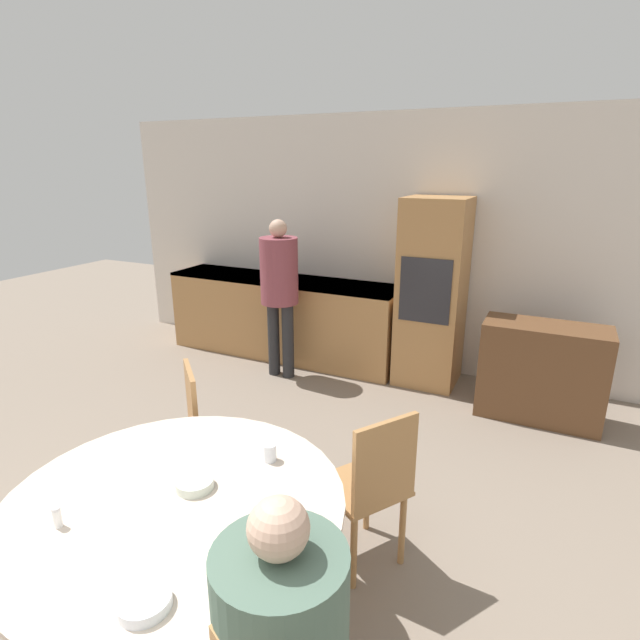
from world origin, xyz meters
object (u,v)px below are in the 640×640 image
dining_table (178,537)px  chair_far_left (179,432)px  person_standing (279,282)px  cup (270,452)px  chair_far_right (373,484)px  oven_unit (432,293)px  bowl_centre (195,484)px  bowl_near (144,602)px  sideboard (541,372)px

dining_table → chair_far_left: size_ratio=1.55×
person_standing → cup: bearing=-60.8°
chair_far_right → person_standing: size_ratio=0.58×
chair_far_right → person_standing: (-1.73, 2.04, 0.46)m
oven_unit → bowl_centre: 3.26m
dining_table → chair_far_right: bearing=51.8°
dining_table → chair_far_right: size_ratio=1.55×
chair_far_right → cup: bearing=-15.2°
chair_far_left → cup: (0.86, -0.32, 0.28)m
person_standing → bowl_near: person_standing is taller
bowl_near → bowl_centre: size_ratio=1.05×
bowl_centre → cup: bearing=60.2°
chair_far_left → bowl_centre: bearing=0.0°
dining_table → chair_far_left: 0.98m
oven_unit → chair_far_left: 2.79m
sideboard → dining_table: sideboard is taller
chair_far_left → chair_far_right: same height
person_standing → bowl_centre: size_ratio=9.66×
cup → bowl_centre: 0.37m
person_standing → chair_far_right: bearing=-49.7°
chair_far_right → dining_table: bearing=-5.3°
chair_far_left → cup: bearing=23.0°
chair_far_left → dining_table: bearing=-5.3°
chair_far_left → cup: size_ratio=10.84×
cup → bowl_centre: bearing=-119.8°
person_standing → dining_table: bearing=-68.2°
oven_unit → bowl_near: 3.81m
oven_unit → person_standing: (-1.39, -0.53, 0.08)m
bowl_centre → oven_unit: bearing=85.8°
oven_unit → cup: bearing=-91.0°
chair_far_left → chair_far_right: (1.26, 0.03, 0.00)m
bowl_near → oven_unit: bearing=90.2°
dining_table → cup: (0.21, 0.42, 0.24)m
bowl_near → chair_far_left: bearing=127.8°
dining_table → chair_far_right: (0.61, 0.77, -0.04)m
sideboard → person_standing: 2.51m
cup → bowl_near: size_ratio=0.49×
oven_unit → sideboard: (1.05, -0.35, -0.49)m
sideboard → bowl_near: 3.63m
chair_far_right → cup: chair_far_right is taller
chair_far_left → bowl_near: (0.93, -1.20, 0.26)m
oven_unit → bowl_centre: oven_unit is taller
bowl_centre → bowl_near: bearing=-65.5°
sideboard → person_standing: person_standing is taller
oven_unit → dining_table: oven_unit is taller
sideboard → chair_far_left: bearing=-131.1°
oven_unit → person_standing: 1.49m
chair_far_left → bowl_near: bearing=-8.6°
dining_table → chair_far_right: chair_far_right is taller
chair_far_left → chair_far_right: 1.26m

